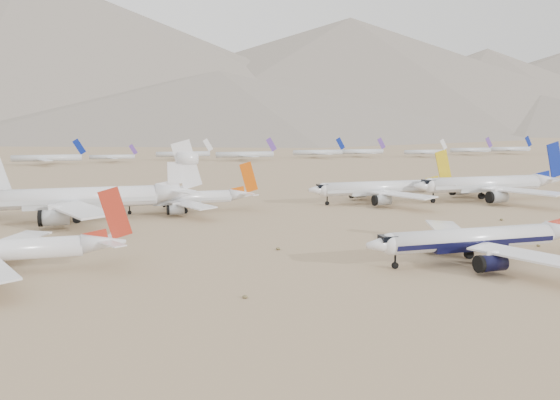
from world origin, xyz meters
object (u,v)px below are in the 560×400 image
object	(u,v)px
row2_white_trijet	(83,197)
main_airliner	(482,239)
second_airliner	(1,251)
row2_navy_widebody	(490,184)

from	to	relation	value
row2_white_trijet	main_airliner	bearing A→B (deg)	-42.58
main_airliner	row2_white_trijet	distance (m)	102.93
second_airliner	row2_white_trijet	distance (m)	54.61
main_airliner	second_airliner	distance (m)	87.95
main_airliner	row2_white_trijet	bearing A→B (deg)	137.42
row2_navy_widebody	row2_white_trijet	bearing A→B (deg)	-179.08
main_airliner	row2_white_trijet	xyz separation A→B (m)	(-75.78, 69.64, 1.87)
second_airliner	row2_navy_widebody	xyz separation A→B (m)	(143.00, 55.63, 1.44)
main_airliner	row2_navy_widebody	size ratio (longest dim) A/B	0.82
second_airliner	row2_white_trijet	size ratio (longest dim) A/B	0.68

